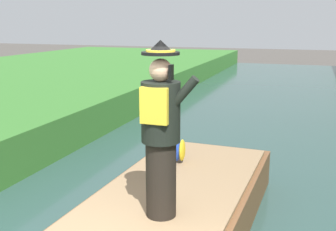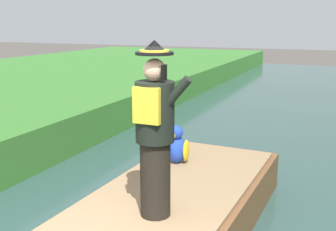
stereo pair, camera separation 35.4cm
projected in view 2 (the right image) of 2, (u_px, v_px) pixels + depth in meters
boat at (174, 211)px, 5.20m from camera, size 1.95×4.26×0.61m
person_pirate at (155, 132)px, 4.21m from camera, size 0.61×0.42×1.85m
parrot_plush at (177, 147)px, 6.00m from camera, size 0.36×0.35×0.57m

